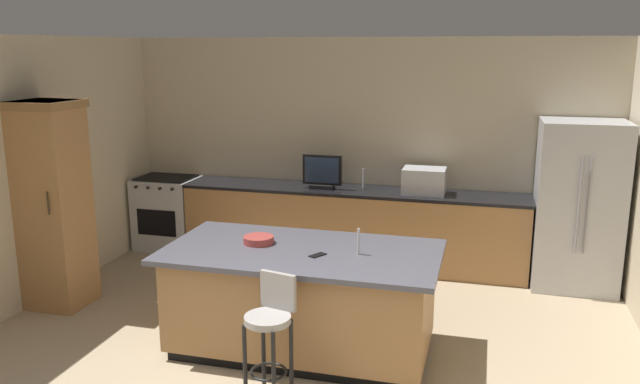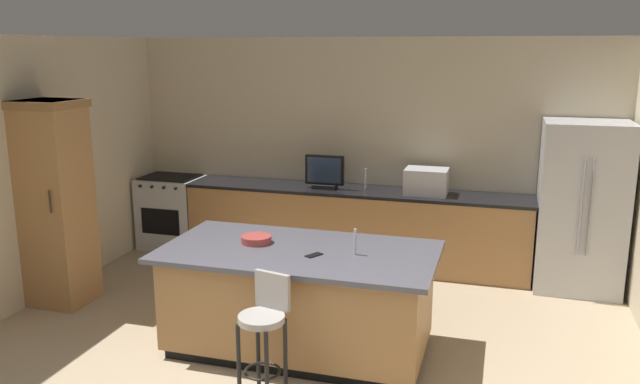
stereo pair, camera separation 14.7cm
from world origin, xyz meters
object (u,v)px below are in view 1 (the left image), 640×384
(kitchen_island, at_px, (302,299))
(cabinet_tower, at_px, (53,201))
(refrigerator, at_px, (578,205))
(tv_monitor, at_px, (322,173))
(cell_phone, at_px, (318,255))
(bar_stool_center, at_px, (270,328))
(range_oven, at_px, (168,213))
(fruit_bowl, at_px, (259,240))
(microwave, at_px, (424,181))

(kitchen_island, distance_m, cabinet_tower, 2.75)
(refrigerator, xyz_separation_m, tv_monitor, (-2.84, 0.02, 0.20))
(refrigerator, distance_m, cell_phone, 3.25)
(bar_stool_center, bearing_deg, range_oven, 141.80)
(refrigerator, distance_m, fruit_bowl, 3.56)
(range_oven, relative_size, cabinet_tower, 0.46)
(refrigerator, distance_m, tv_monitor, 2.85)
(tv_monitor, height_order, cell_phone, tv_monitor)
(kitchen_island, relative_size, bar_stool_center, 2.41)
(tv_monitor, bearing_deg, fruit_bowl, -89.78)
(refrigerator, xyz_separation_m, microwave, (-1.65, 0.07, 0.16))
(tv_monitor, bearing_deg, microwave, 2.49)
(microwave, relative_size, bar_stool_center, 0.50)
(bar_stool_center, relative_size, cell_phone, 6.39)
(kitchen_island, xyz_separation_m, tv_monitor, (-0.42, 2.24, 0.65))
(kitchen_island, relative_size, cell_phone, 15.41)
(tv_monitor, bearing_deg, range_oven, 178.61)
(range_oven, relative_size, tv_monitor, 2.02)
(refrigerator, distance_m, range_oven, 4.95)
(bar_stool_center, relative_size, fruit_bowl, 3.65)
(refrigerator, xyz_separation_m, cell_phone, (-2.26, -2.34, 0.00))
(microwave, bearing_deg, range_oven, -179.98)
(cabinet_tower, relative_size, cell_phone, 13.80)
(range_oven, relative_size, fruit_bowl, 3.59)
(bar_stool_center, bearing_deg, fruit_bowl, 127.93)
(fruit_bowl, relative_size, cell_phone, 1.75)
(kitchen_island, distance_m, tv_monitor, 2.37)
(kitchen_island, relative_size, tv_monitor, 4.94)
(range_oven, height_order, tv_monitor, tv_monitor)
(kitchen_island, distance_m, bar_stool_center, 0.84)
(kitchen_island, xyz_separation_m, fruit_bowl, (-0.41, 0.07, 0.48))
(fruit_bowl, xyz_separation_m, cell_phone, (0.58, -0.19, -0.03))
(kitchen_island, bearing_deg, tv_monitor, 100.62)
(tv_monitor, bearing_deg, kitchen_island, -79.38)
(tv_monitor, distance_m, fruit_bowl, 2.18)
(microwave, distance_m, cell_phone, 2.49)
(cabinet_tower, bearing_deg, range_oven, 85.54)
(kitchen_island, relative_size, range_oven, 2.45)
(cell_phone, bearing_deg, kitchen_island, 175.20)
(refrigerator, xyz_separation_m, bar_stool_center, (-2.42, -3.05, -0.34))
(microwave, height_order, bar_stool_center, microwave)
(cabinet_tower, bearing_deg, fruit_bowl, -6.39)
(range_oven, bearing_deg, bar_stool_center, -51.15)
(kitchen_island, relative_size, cabinet_tower, 1.12)
(cell_phone, bearing_deg, range_oven, 168.27)
(tv_monitor, xyz_separation_m, bar_stool_center, (0.43, -3.07, -0.54))
(refrigerator, distance_m, microwave, 1.66)
(refrigerator, bearing_deg, tv_monitor, 179.66)
(microwave, distance_m, fruit_bowl, 2.52)
(kitchen_island, height_order, range_oven, range_oven)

